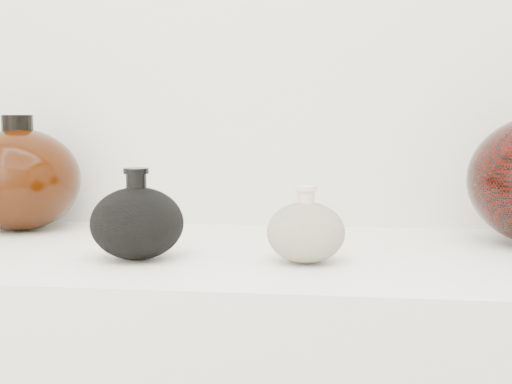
# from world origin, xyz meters

# --- Properties ---
(black_gourd_vase) EXTENTS (0.17, 0.17, 0.13)m
(black_gourd_vase) POSITION_xyz_m (-0.20, 0.87, 0.95)
(black_gourd_vase) COLOR black
(black_gourd_vase) RESTS_ON display_counter
(cream_gourd_vase) EXTENTS (0.14, 0.14, 0.11)m
(cream_gourd_vase) POSITION_xyz_m (0.04, 0.88, 0.94)
(cream_gourd_vase) COLOR beige
(cream_gourd_vase) RESTS_ON display_counter
(left_round_pot) EXTENTS (0.27, 0.27, 0.20)m
(left_round_pot) POSITION_xyz_m (-0.48, 1.09, 0.99)
(left_round_pot) COLOR black
(left_round_pot) RESTS_ON display_counter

